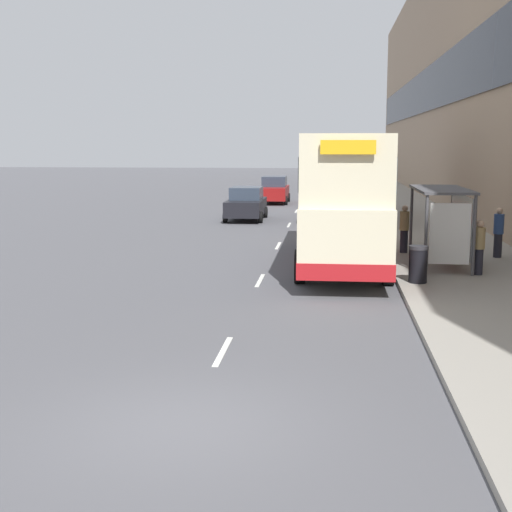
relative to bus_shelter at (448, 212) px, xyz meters
name	(u,v)px	position (x,y,z in m)	size (l,w,h in m)	color
ground_plane	(184,426)	(-5.77, -13.47, -1.88)	(220.00, 220.00, 0.00)	#515156
pavement	(398,204)	(0.73, 25.03, -1.81)	(5.00, 93.00, 0.14)	gray
terrace_facade	(465,68)	(4.72, 25.03, 6.96)	(3.10, 93.00, 17.68)	#9E846B
lane_mark_0	(223,351)	(-5.77, -9.71, -1.87)	(0.12, 2.00, 0.01)	silver
lane_mark_1	(260,280)	(-5.77, -2.34, -1.87)	(0.12, 2.00, 0.01)	silver
lane_mark_2	(278,246)	(-5.77, 5.03, -1.87)	(0.12, 2.00, 0.01)	silver
lane_mark_3	(289,225)	(-5.77, 12.40, -1.87)	(0.12, 2.00, 0.01)	silver
lane_mark_4	(296,211)	(-5.77, 19.77, -1.87)	(0.12, 2.00, 0.01)	silver
lane_mark_5	(301,201)	(-5.77, 27.14, -1.87)	(0.12, 2.00, 0.01)	silver
lane_mark_6	(305,194)	(-5.77, 34.51, -1.87)	(0.12, 2.00, 0.01)	silver
lane_mark_7	(308,189)	(-5.77, 41.88, -1.87)	(0.12, 2.00, 0.01)	silver
lane_mark_8	(310,184)	(-5.77, 49.25, -1.87)	(0.12, 2.00, 0.01)	silver
bus_shelter	(448,212)	(0.00, 0.00, 0.00)	(1.60, 4.20, 2.48)	#4C4C51
double_decker_bus_near	(343,197)	(-3.30, 0.85, 0.41)	(2.85, 11.30, 4.30)	beige
double_decker_bus_ahead	(342,177)	(-3.14, 14.96, 0.41)	(2.85, 10.75, 4.30)	beige
car_0	(246,204)	(-8.20, 14.57, -1.01)	(2.04, 4.39, 1.75)	black
car_1	(274,190)	(-7.57, 25.60, -0.98)	(2.01, 4.50, 1.83)	maroon
pedestrian_at_shelter	(467,235)	(0.90, 1.36, -0.90)	(0.32, 0.32, 1.63)	#23232D
pedestrian_1	(479,247)	(0.73, -1.44, -0.89)	(0.33, 0.33, 1.65)	#23232D
pedestrian_3	(404,228)	(-1.06, 2.80, -0.86)	(0.34, 0.34, 1.71)	#23232D
pedestrian_4	(498,232)	(2.07, 2.03, -0.85)	(0.34, 0.34, 1.73)	#23232D
litter_bin	(418,264)	(-1.22, -2.87, -1.21)	(0.55, 0.55, 1.05)	black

